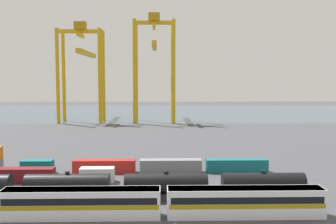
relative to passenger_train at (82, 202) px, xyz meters
The scene contains 12 objects.
ground_plane 59.49m from the passenger_train, 94.34° to the left, with size 420.00×420.00×0.00m, color #424247.
harbour_water 165.47m from the passenger_train, 91.56° to the left, with size 400.00×110.00×0.01m, color #384C60.
passenger_train is the anchor object (origin of this frame).
freight_tank_row 8.39m from the passenger_train, 115.05° to the left, with size 72.14×2.98×4.44m.
shipping_container_2 23.33m from the passenger_train, 128.26° to the left, with size 12.10×2.44×2.60m, color maroon.
shipping_container_3 18.34m from the passenger_train, 92.41° to the left, with size 6.04×2.44×2.60m, color silver.
shipping_container_7 28.60m from the passenger_train, 118.15° to the left, with size 6.04×2.44×2.60m, color #146066.
shipping_container_8 25.22m from the passenger_train, 91.00° to the left, with size 12.10×2.44×2.60m, color #AD211C.
shipping_container_9 28.19m from the passenger_train, 63.43° to the left, with size 12.10×2.44×2.60m, color slate.
shipping_container_10 35.97m from the passenger_train, 44.50° to the left, with size 12.10×2.44×2.60m, color #146066.
gantry_crane_west 126.11m from the passenger_train, 100.54° to the left, with size 18.93×40.70×42.36m.
gantry_crane_central 123.58m from the passenger_train, 86.02° to the left, with size 17.69×35.20×46.07m.
Camera 1 is at (14.75, -70.75, 18.40)m, focal length 42.34 mm.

